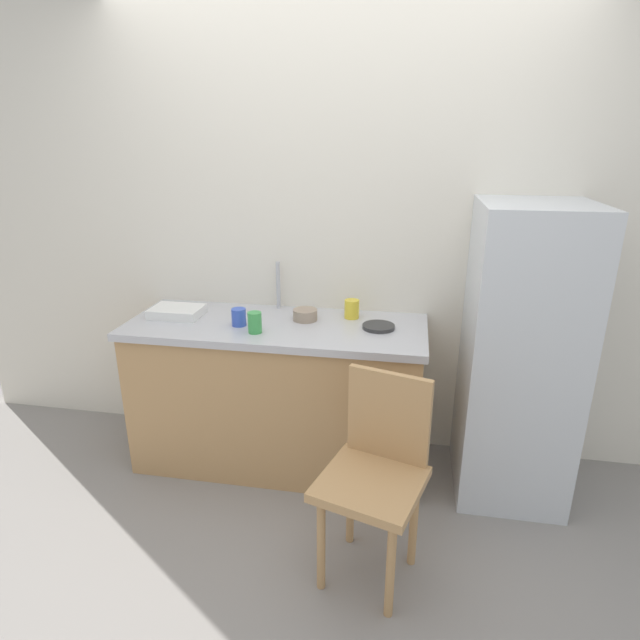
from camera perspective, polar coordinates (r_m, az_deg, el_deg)
ground_plane at (r=2.65m, az=-1.80°, el=-23.35°), size 8.00×8.00×0.00m
back_wall at (r=2.97m, az=1.97°, el=9.03°), size 4.80×0.10×2.52m
cabinet_base at (r=2.98m, az=-4.61°, el=-8.40°), size 1.57×0.60×0.81m
countertop at (r=2.81m, az=-4.84°, el=-0.71°), size 1.61×0.64×0.04m
faucet at (r=3.00m, az=-4.62°, el=3.83°), size 0.02×0.02×0.28m
refrigerator at (r=2.80m, az=21.15°, el=-3.67°), size 0.53×0.61×1.52m
chair at (r=2.24m, az=6.23°, el=-16.11°), size 0.50×0.50×0.89m
dish_tray at (r=3.01m, az=-15.52°, el=0.89°), size 0.28×0.20×0.05m
terracotta_bowl at (r=2.83m, az=-1.65°, el=0.59°), size 0.13×0.13×0.06m
hotplate at (r=2.73m, az=6.48°, el=-0.73°), size 0.17×0.17×0.02m
cup_yellow at (r=2.86m, az=3.53°, el=1.22°), size 0.08×0.08×0.10m
cup_green at (r=2.66m, az=-7.21°, el=-0.27°), size 0.07×0.07×0.11m
cup_blue at (r=2.78m, az=-8.95°, el=0.32°), size 0.08×0.08×0.09m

